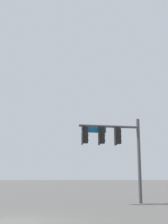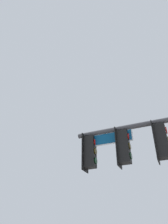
# 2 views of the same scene
# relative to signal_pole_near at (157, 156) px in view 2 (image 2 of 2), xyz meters

# --- Properties ---
(signal_pole_near) EXTENTS (4.41, 0.55, 5.83)m
(signal_pole_near) POSITION_rel_signal_pole_near_xyz_m (0.00, 0.00, 0.00)
(signal_pole_near) COLOR #47474C
(signal_pole_near) RESTS_ON ground_plane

